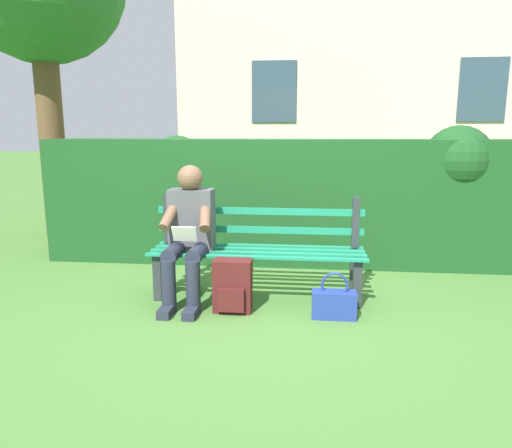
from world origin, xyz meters
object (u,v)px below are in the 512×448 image
Objects in this scene: person_seated at (189,231)px; handbag at (334,303)px; backpack at (233,286)px; park_bench at (258,249)px.

handbag is (-1.22, 0.29, -0.49)m from person_seated.
handbag is at bearing 176.31° from backpack.
person_seated is 3.13× the size of handbag.
person_seated reaches higher than handbag.
park_bench is 4.30× the size of backpack.
backpack reaches higher than handbag.
person_seated is at bearing -13.33° from handbag.
person_seated is at bearing -29.99° from backpack.
park_bench is 5.00× the size of handbag.
handbag is at bearing 166.67° from person_seated.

